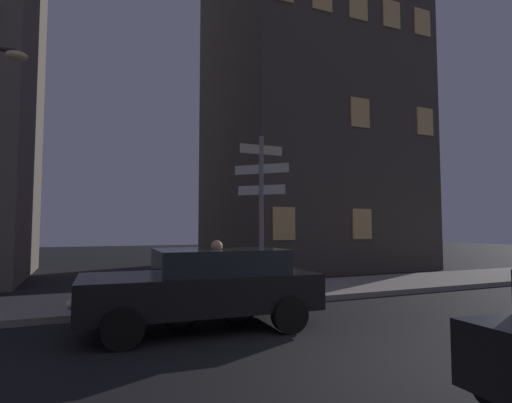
% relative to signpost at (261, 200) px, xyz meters
% --- Properties ---
extents(ground_plane, '(80.00, 80.00, 0.00)m').
position_rel_signpost_xyz_m(ground_plane, '(-0.46, -5.65, -2.56)').
color(ground_plane, black).
extents(sidewalk_kerb, '(40.00, 3.04, 0.14)m').
position_rel_signpost_xyz_m(sidewalk_kerb, '(-0.46, 0.73, -2.49)').
color(sidewalk_kerb, gray).
rests_on(sidewalk_kerb, ground_plane).
extents(signpost, '(1.19, 1.08, 4.09)m').
position_rel_signpost_xyz_m(signpost, '(0.00, 0.00, 0.00)').
color(signpost, gray).
rests_on(signpost, sidewalk_kerb).
extents(car_side_parked, '(4.39, 2.20, 1.44)m').
position_rel_signpost_xyz_m(car_side_parked, '(-2.14, -2.20, -1.78)').
color(car_side_parked, black).
rests_on(car_side_parked, ground_plane).
extents(cyclist, '(1.82, 0.33, 1.61)m').
position_rel_signpost_xyz_m(cyclist, '(-1.99, -2.31, -1.82)').
color(cyclist, black).
rests_on(cyclist, ground_plane).
extents(building_right_block, '(8.69, 8.54, 20.95)m').
position_rel_signpost_xyz_m(building_right_block, '(5.94, 7.80, 7.91)').
color(building_right_block, '#4C443D').
rests_on(building_right_block, ground_plane).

